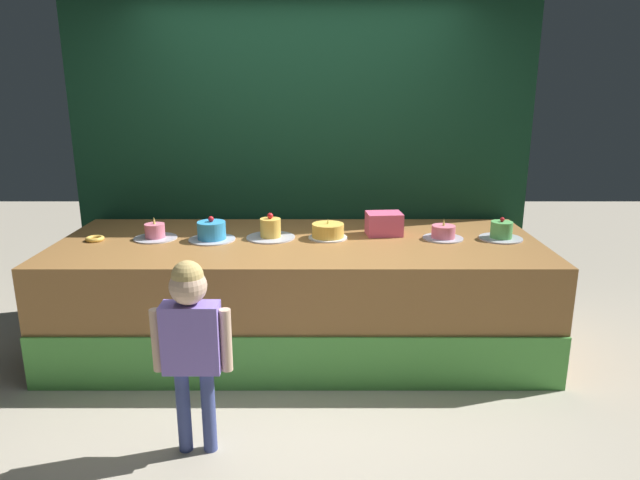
{
  "coord_description": "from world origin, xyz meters",
  "views": [
    {
      "loc": [
        0.15,
        -3.21,
        1.86
      ],
      "look_at": [
        0.13,
        0.39,
        0.87
      ],
      "focal_mm": 31.8,
      "sensor_mm": 36.0,
      "label": 1
    }
  ],
  "objects_px": {
    "child_figure": "(193,332)",
    "pink_box": "(386,224)",
    "cake_far_left": "(157,233)",
    "cake_center_right": "(330,231)",
    "donut": "(97,238)",
    "cake_center_left": "(273,230)",
    "cake_left": "(214,232)",
    "cake_right": "(446,233)",
    "cake_far_right": "(504,232)"
  },
  "relations": [
    {
      "from": "pink_box",
      "to": "cake_right",
      "type": "bearing_deg",
      "value": -16.19
    },
    {
      "from": "cake_center_left",
      "to": "child_figure",
      "type": "bearing_deg",
      "value": -102.15
    },
    {
      "from": "cake_right",
      "to": "cake_center_right",
      "type": "bearing_deg",
      "value": 178.8
    },
    {
      "from": "donut",
      "to": "cake_far_right",
      "type": "height_order",
      "value": "cake_far_right"
    },
    {
      "from": "child_figure",
      "to": "pink_box",
      "type": "xyz_separation_m",
      "value": [
        1.11,
        1.43,
        0.21
      ]
    },
    {
      "from": "donut",
      "to": "cake_center_left",
      "type": "distance_m",
      "value": 1.24
    },
    {
      "from": "cake_left",
      "to": "cake_center_left",
      "type": "height_order",
      "value": "cake_center_left"
    },
    {
      "from": "donut",
      "to": "cake_far_right",
      "type": "distance_m",
      "value": 2.88
    },
    {
      "from": "cake_far_right",
      "to": "cake_center_right",
      "type": "bearing_deg",
      "value": 178.97
    },
    {
      "from": "cake_center_right",
      "to": "cake_far_right",
      "type": "distance_m",
      "value": 1.23
    },
    {
      "from": "pink_box",
      "to": "cake_far_left",
      "type": "height_order",
      "value": "pink_box"
    },
    {
      "from": "donut",
      "to": "cake_center_right",
      "type": "relative_size",
      "value": 0.46
    },
    {
      "from": "pink_box",
      "to": "cake_center_left",
      "type": "xyz_separation_m",
      "value": [
        -0.82,
        -0.1,
        -0.02
      ]
    },
    {
      "from": "cake_center_left",
      "to": "donut",
      "type": "bearing_deg",
      "value": -176.5
    },
    {
      "from": "cake_center_left",
      "to": "cake_far_right",
      "type": "bearing_deg",
      "value": -0.9
    },
    {
      "from": "cake_left",
      "to": "cake_far_right",
      "type": "distance_m",
      "value": 2.06
    },
    {
      "from": "child_figure",
      "to": "donut",
      "type": "relative_size",
      "value": 8.12
    },
    {
      "from": "donut",
      "to": "cake_right",
      "type": "height_order",
      "value": "cake_right"
    },
    {
      "from": "child_figure",
      "to": "cake_left",
      "type": "distance_m",
      "value": 1.3
    },
    {
      "from": "donut",
      "to": "cake_far_right",
      "type": "bearing_deg",
      "value": 0.99
    },
    {
      "from": "pink_box",
      "to": "child_figure",
      "type": "bearing_deg",
      "value": -127.78
    },
    {
      "from": "cake_left",
      "to": "cake_right",
      "type": "bearing_deg",
      "value": 1.23
    },
    {
      "from": "cake_center_left",
      "to": "cake_far_right",
      "type": "relative_size",
      "value": 1.14
    },
    {
      "from": "pink_box",
      "to": "donut",
      "type": "relative_size",
      "value": 1.97
    },
    {
      "from": "cake_far_left",
      "to": "cake_center_right",
      "type": "distance_m",
      "value": 1.23
    },
    {
      "from": "child_figure",
      "to": "cake_right",
      "type": "height_order",
      "value": "child_figure"
    },
    {
      "from": "pink_box",
      "to": "cake_left",
      "type": "xyz_separation_m",
      "value": [
        -1.23,
        -0.15,
        -0.02
      ]
    },
    {
      "from": "cake_far_right",
      "to": "cake_left",
      "type": "bearing_deg",
      "value": -179.15
    },
    {
      "from": "cake_far_left",
      "to": "cake_left",
      "type": "bearing_deg",
      "value": -5.04
    },
    {
      "from": "cake_far_left",
      "to": "cake_right",
      "type": "height_order",
      "value": "cake_far_left"
    },
    {
      "from": "pink_box",
      "to": "cake_far_right",
      "type": "relative_size",
      "value": 0.83
    },
    {
      "from": "pink_box",
      "to": "donut",
      "type": "bearing_deg",
      "value": -175.16
    },
    {
      "from": "child_figure",
      "to": "cake_far_left",
      "type": "bearing_deg",
      "value": 112.19
    },
    {
      "from": "cake_far_left",
      "to": "cake_center_right",
      "type": "bearing_deg",
      "value": 0.76
    },
    {
      "from": "child_figure",
      "to": "cake_center_left",
      "type": "bearing_deg",
      "value": 77.85
    },
    {
      "from": "pink_box",
      "to": "cake_center_right",
      "type": "relative_size",
      "value": 0.91
    },
    {
      "from": "child_figure",
      "to": "cake_far_left",
      "type": "relative_size",
      "value": 3.41
    },
    {
      "from": "donut",
      "to": "cake_center_right",
      "type": "distance_m",
      "value": 1.65
    },
    {
      "from": "child_figure",
      "to": "pink_box",
      "type": "distance_m",
      "value": 1.82
    },
    {
      "from": "donut",
      "to": "cake_center_left",
      "type": "relative_size",
      "value": 0.37
    },
    {
      "from": "cake_far_left",
      "to": "cake_center_left",
      "type": "distance_m",
      "value": 0.82
    },
    {
      "from": "cake_left",
      "to": "pink_box",
      "type": "bearing_deg",
      "value": 7.15
    },
    {
      "from": "pink_box",
      "to": "donut",
      "type": "distance_m",
      "value": 2.07
    },
    {
      "from": "cake_far_left",
      "to": "cake_left",
      "type": "distance_m",
      "value": 0.41
    },
    {
      "from": "cake_center_right",
      "to": "cake_right",
      "type": "xyz_separation_m",
      "value": [
        0.82,
        -0.02,
        -0.01
      ]
    },
    {
      "from": "pink_box",
      "to": "cake_far_left",
      "type": "bearing_deg",
      "value": -175.88
    },
    {
      "from": "pink_box",
      "to": "donut",
      "type": "xyz_separation_m",
      "value": [
        -2.06,
        -0.17,
        -0.07
      ]
    },
    {
      "from": "cake_far_left",
      "to": "cake_center_right",
      "type": "xyz_separation_m",
      "value": [
        1.23,
        0.02,
        0.01
      ]
    },
    {
      "from": "cake_center_right",
      "to": "child_figure",
      "type": "bearing_deg",
      "value": -117.71
    },
    {
      "from": "cake_right",
      "to": "cake_far_right",
      "type": "xyz_separation_m",
      "value": [
        0.41,
        -0.0,
        0.01
      ]
    }
  ]
}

